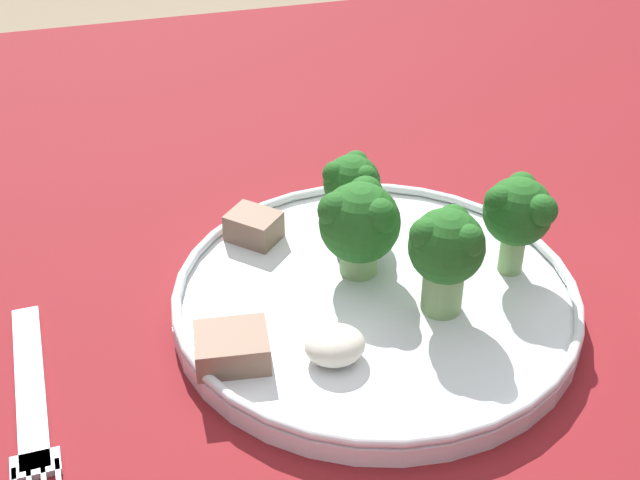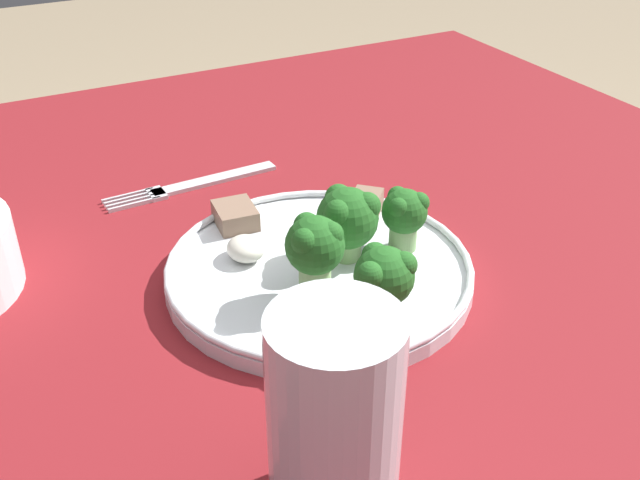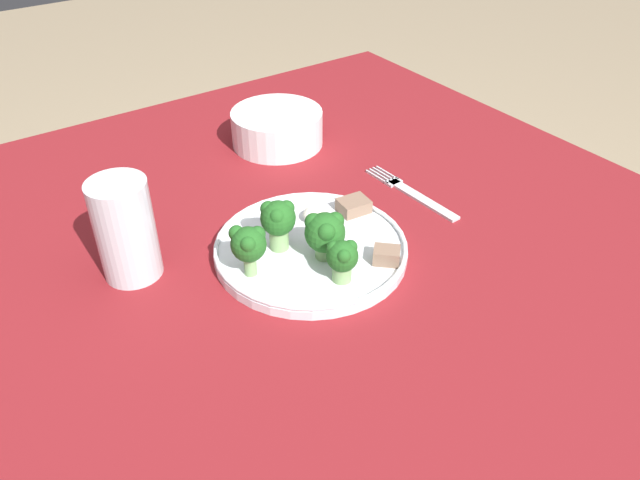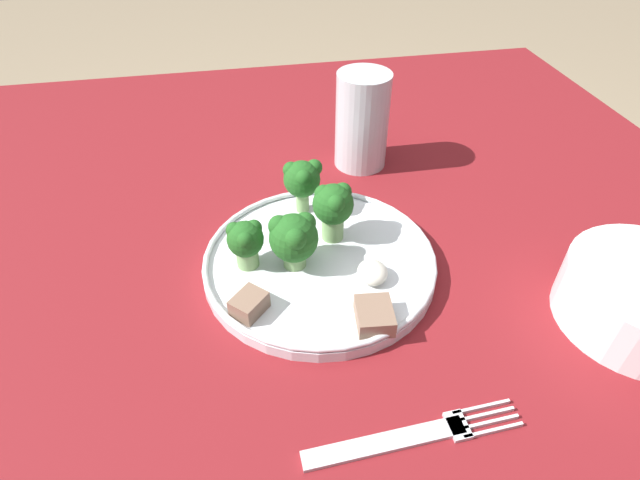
% 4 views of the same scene
% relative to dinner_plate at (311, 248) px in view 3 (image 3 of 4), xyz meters
% --- Properties ---
extents(table, '(1.07, 1.04, 0.70)m').
position_rel_dinner_plate_xyz_m(table, '(-0.02, 0.01, -0.10)').
color(table, maroon).
rests_on(table, ground_plane).
extents(dinner_plate, '(0.24, 0.24, 0.02)m').
position_rel_dinner_plate_xyz_m(dinner_plate, '(0.00, 0.00, 0.00)').
color(dinner_plate, white).
rests_on(dinner_plate, table).
extents(fork, '(0.03, 0.18, 0.00)m').
position_rel_dinner_plate_xyz_m(fork, '(0.20, 0.03, -0.01)').
color(fork, silver).
rests_on(fork, table).
extents(cream_bowl, '(0.15, 0.15, 0.06)m').
position_rel_dinner_plate_xyz_m(cream_bowl, '(0.12, 0.28, 0.02)').
color(cream_bowl, white).
rests_on(cream_bowl, table).
extents(drinking_glass, '(0.07, 0.07, 0.12)m').
position_rel_dinner_plate_xyz_m(drinking_glass, '(-0.19, 0.09, 0.05)').
color(drinking_glass, silver).
rests_on(drinking_glass, table).
extents(broccoli_floret_near_rim_left, '(0.04, 0.04, 0.06)m').
position_rel_dinner_plate_xyz_m(broccoli_floret_near_rim_left, '(-0.09, -0.00, 0.05)').
color(broccoli_floret_near_rim_left, '#7FA866').
rests_on(broccoli_floret_near_rim_left, dinner_plate).
extents(broccoli_floret_center_left, '(0.05, 0.05, 0.06)m').
position_rel_dinner_plate_xyz_m(broccoli_floret_center_left, '(0.00, -0.03, 0.04)').
color(broccoli_floret_center_left, '#7FA866').
rests_on(broccoli_floret_center_left, dinner_plate).
extents(broccoli_floret_back_left, '(0.04, 0.04, 0.07)m').
position_rel_dinner_plate_xyz_m(broccoli_floret_back_left, '(-0.03, 0.02, 0.04)').
color(broccoli_floret_back_left, '#7FA866').
rests_on(broccoli_floret_back_left, dinner_plate).
extents(broccoli_floret_front_left, '(0.04, 0.04, 0.05)m').
position_rel_dinner_plate_xyz_m(broccoli_floret_front_left, '(-0.01, -0.07, 0.03)').
color(broccoli_floret_front_left, '#7FA866').
rests_on(broccoli_floret_front_left, dinner_plate).
extents(meat_slice_front_slice, '(0.04, 0.04, 0.02)m').
position_rel_dinner_plate_xyz_m(meat_slice_front_slice, '(0.06, -0.08, 0.01)').
color(meat_slice_front_slice, '#846651').
rests_on(meat_slice_front_slice, dinner_plate).
extents(meat_slice_middle_slice, '(0.04, 0.04, 0.02)m').
position_rel_dinner_plate_xyz_m(meat_slice_middle_slice, '(0.09, 0.03, 0.01)').
color(meat_slice_middle_slice, '#846651').
rests_on(meat_slice_middle_slice, dinner_plate).
extents(sauce_dollop, '(0.03, 0.03, 0.02)m').
position_rel_dinner_plate_xyz_m(sauce_dollop, '(0.04, 0.05, 0.01)').
color(sauce_dollop, silver).
rests_on(sauce_dollop, dinner_plate).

